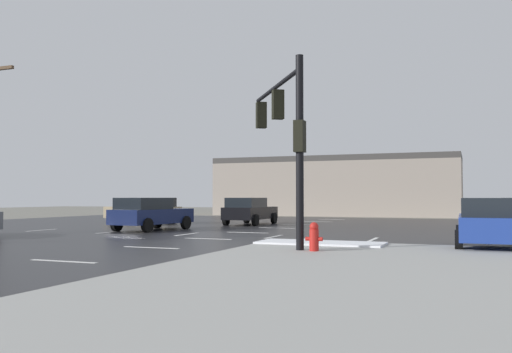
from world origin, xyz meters
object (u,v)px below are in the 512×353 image
object	(u,v)px
fire_hydrant	(314,237)
sedan_tan	(145,210)
traffic_signal_mast	(285,125)
sedan_navy	(150,213)
sedan_black	(250,210)
sedan_blue	(490,222)

from	to	relation	value
fire_hydrant	sedan_tan	bearing A→B (deg)	136.01
traffic_signal_mast	fire_hydrant	bearing A→B (deg)	-170.92
sedan_navy	traffic_signal_mast	bearing A→B (deg)	-120.75
traffic_signal_mast	sedan_black	size ratio (longest dim) A/B	1.21
sedan_navy	fire_hydrant	bearing A→B (deg)	-122.16
sedan_black	sedan_tan	bearing A→B (deg)	98.98
sedan_blue	sedan_black	distance (m)	17.15
fire_hydrant	sedan_black	size ratio (longest dim) A/B	0.17
sedan_navy	sedan_blue	bearing A→B (deg)	-101.09
sedan_black	traffic_signal_mast	bearing A→B (deg)	-153.56
traffic_signal_mast	sedan_black	xyz separation A→B (m)	(-6.81, 13.78, -3.01)
fire_hydrant	sedan_blue	distance (m)	5.83
sedan_navy	sedan_tan	bearing A→B (deg)	40.67
traffic_signal_mast	sedan_blue	world-z (taller)	traffic_signal_mast
sedan_navy	sedan_tan	xyz separation A→B (m)	(-4.18, 5.99, 0.00)
sedan_navy	sedan_black	xyz separation A→B (m)	(2.35, 7.00, 0.00)
fire_hydrant	sedan_navy	world-z (taller)	sedan_navy
traffic_signal_mast	sedan_navy	size ratio (longest dim) A/B	1.18
sedan_navy	sedan_black	size ratio (longest dim) A/B	1.03
traffic_signal_mast	fire_hydrant	distance (m)	3.82
traffic_signal_mast	sedan_tan	distance (m)	18.70
fire_hydrant	sedan_black	world-z (taller)	sedan_black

